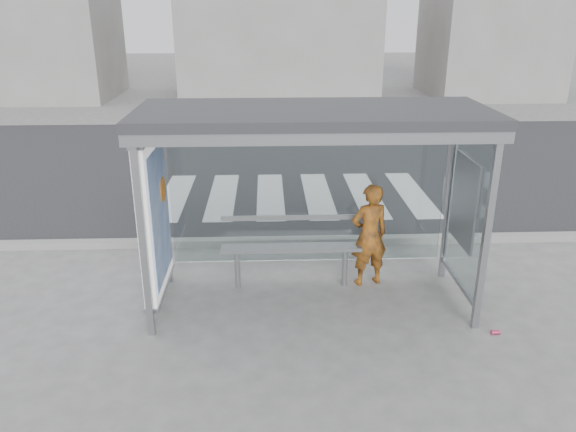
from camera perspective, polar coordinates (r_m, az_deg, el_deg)
The scene contains 11 objects.
ground at distance 7.69m, azimuth 2.30°, elevation -8.73°, with size 80.00×80.00×0.00m, color slate.
road at distance 14.19m, azimuth 0.13°, elevation 5.38°, with size 30.00×10.00×0.01m, color #262628.
curb at distance 9.41m, azimuth 1.39°, elevation -2.54°, with size 30.00×0.18×0.12m, color gray.
crosswalk at distance 11.81m, azimuth 0.63°, elevation 2.12°, with size 5.55×3.00×0.00m.
bus_shelter at distance 6.97m, azimuth -0.57°, elevation 5.78°, with size 4.25×1.65×2.62m.
building_left at distance 26.42m, azimuth -24.34°, elevation 17.42°, with size 6.00×5.00×6.00m, color gray.
building_center at distance 24.70m, azimuth -0.97°, elevation 17.87°, with size 8.00×5.00×5.00m, color gray.
building_right at distance 26.46m, azimuth 20.11°, elevation 19.07°, with size 5.00×5.00×7.00m, color gray.
person at distance 7.94m, azimuth 8.26°, elevation -1.94°, with size 0.55×0.36×1.50m, color #C14B12.
bench at distance 7.85m, azimuth 0.33°, elevation -3.21°, with size 1.95×0.33×1.01m.
soda_can at distance 7.44m, azimuth 20.33°, elevation -11.02°, with size 0.06×0.06×0.11m, color #CC3C62.
Camera 1 is at (-0.56, -6.66, 3.80)m, focal length 35.00 mm.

